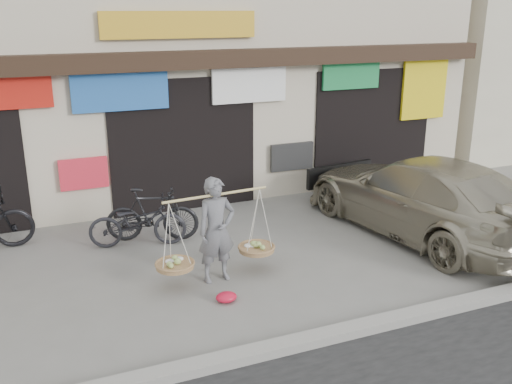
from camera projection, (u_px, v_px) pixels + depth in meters
name	position (u px, v px, depth m)	size (l,w,h in m)	color
ground	(248.00, 278.00, 8.86)	(70.00, 70.00, 0.00)	slate
kerb	(308.00, 340.00, 7.08)	(70.00, 0.25, 0.12)	gray
shophouse_block	(147.00, 33.00, 13.44)	(14.00, 6.32, 7.00)	beige
street_vendor	(217.00, 234.00, 8.58)	(1.91, 0.66, 1.64)	slate
bike_1	(152.00, 214.00, 10.15)	(0.46, 1.65, 0.99)	black
bike_2	(138.00, 222.00, 9.93)	(0.59, 1.68, 0.88)	#232327
suv	(421.00, 196.00, 10.44)	(2.71, 5.22, 1.44)	#A19982
red_bag	(226.00, 297.00, 8.12)	(0.31, 0.25, 0.14)	red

